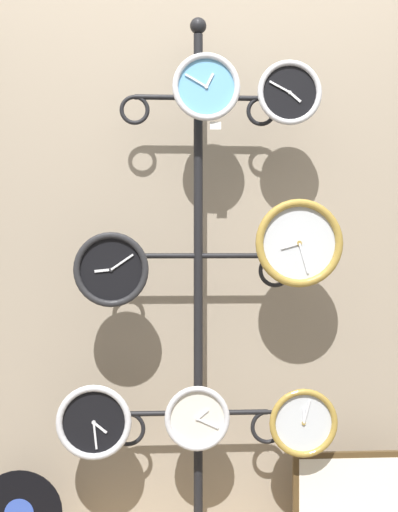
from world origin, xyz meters
name	(u,v)px	position (x,y,z in m)	size (l,w,h in m)	color
shop_wall	(196,196)	(0.00, 0.57, 1.40)	(4.40, 0.04, 2.80)	gray
display_stand	(198,368)	(0.00, 0.41, 0.74)	(0.71, 0.34, 2.06)	black
clock_top_center	(206,87)	(0.02, 0.31, 1.78)	(0.25, 0.04, 0.25)	#60A8DB
clock_top_right	(289,93)	(0.33, 0.31, 1.76)	(0.24, 0.04, 0.24)	black
clock_middle_left	(111,270)	(-0.32, 0.29, 1.12)	(0.27, 0.04, 0.27)	black
clock_middle_right	(299,243)	(0.36, 0.31, 1.21)	(0.32, 0.04, 0.32)	silver
clock_bottom_left	(94,422)	(-0.38, 0.33, 0.56)	(0.27, 0.04, 0.27)	black
clock_bottom_center	(197,418)	(-0.01, 0.33, 0.57)	(0.24, 0.04, 0.24)	silver
clock_bottom_right	(303,423)	(0.38, 0.31, 0.55)	(0.25, 0.04, 0.25)	silver
picture_frame	(358,500)	(0.60, 0.38, 0.24)	(0.50, 0.02, 0.36)	#4C381E
price_tag_upper	(216,126)	(0.06, 0.30, 1.64)	(0.04, 0.00, 0.03)	white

